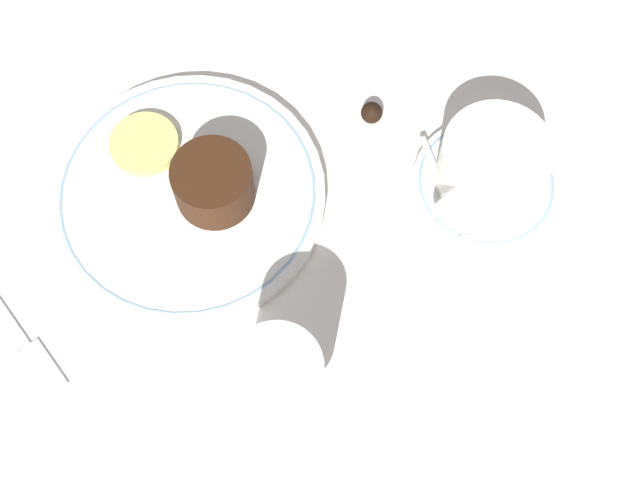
# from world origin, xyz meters

# --- Properties ---
(ground_plane) EXTENTS (3.00, 3.00, 0.00)m
(ground_plane) POSITION_xyz_m (0.00, 0.00, 0.00)
(ground_plane) COLOR white
(dinner_plate) EXTENTS (0.25, 0.25, 0.01)m
(dinner_plate) POSITION_xyz_m (0.01, -0.02, 0.01)
(dinner_plate) COLOR white
(dinner_plate) RESTS_ON ground_plane
(saucer) EXTENTS (0.14, 0.14, 0.01)m
(saucer) POSITION_xyz_m (-0.20, 0.15, 0.01)
(saucer) COLOR white
(saucer) RESTS_ON ground_plane
(coffee_cup) EXTENTS (0.12, 0.10, 0.06)m
(coffee_cup) POSITION_xyz_m (-0.20, 0.15, 0.04)
(coffee_cup) COLOR white
(coffee_cup) RESTS_ON saucer
(spoon) EXTENTS (0.06, 0.12, 0.00)m
(spoon) POSITION_xyz_m (-0.16, 0.15, 0.01)
(spoon) COLOR silver
(spoon) RESTS_ON saucer
(wine_glass) EXTENTS (0.07, 0.07, 0.11)m
(wine_glass) POSITION_xyz_m (0.07, 0.18, 0.07)
(wine_glass) COLOR silver
(wine_glass) RESTS_ON ground_plane
(fork) EXTENTS (0.03, 0.19, 0.01)m
(fork) POSITION_xyz_m (0.20, -0.03, 0.00)
(fork) COLOR silver
(fork) RESTS_ON ground_plane
(dessert_cake) EXTENTS (0.07, 0.07, 0.05)m
(dessert_cake) POSITION_xyz_m (-0.01, 0.00, 0.04)
(dessert_cake) COLOR #381E0F
(dessert_cake) RESTS_ON dinner_plate
(pineapple_slice) EXTENTS (0.06, 0.06, 0.01)m
(pineapple_slice) POSITION_xyz_m (0.01, -0.08, 0.02)
(pineapple_slice) COLOR #EFE075
(pineapple_slice) RESTS_ON dinner_plate
(chocolate_truffle) EXTENTS (0.02, 0.02, 0.02)m
(chocolate_truffle) POSITION_xyz_m (-0.17, 0.03, 0.01)
(chocolate_truffle) COLOR black
(chocolate_truffle) RESTS_ON ground_plane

